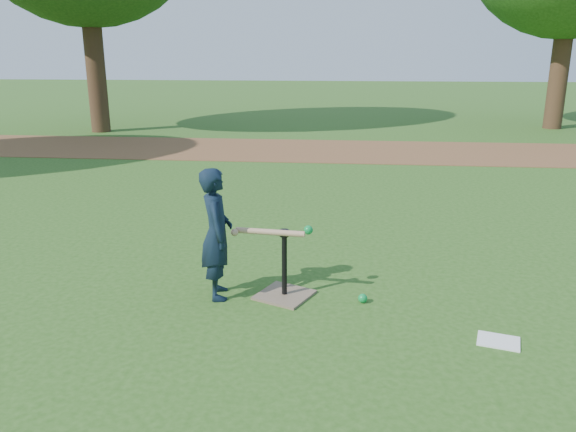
# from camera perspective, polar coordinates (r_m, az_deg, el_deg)

# --- Properties ---
(ground) EXTENTS (80.00, 80.00, 0.00)m
(ground) POSITION_cam_1_polar(r_m,az_deg,el_deg) (5.24, -2.11, -6.98)
(ground) COLOR #285116
(ground) RESTS_ON ground
(dirt_strip) EXTENTS (24.00, 3.00, 0.01)m
(dirt_strip) POSITION_cam_1_polar(r_m,az_deg,el_deg) (12.45, 2.76, 6.69)
(dirt_strip) COLOR brown
(dirt_strip) RESTS_ON ground
(child) EXTENTS (0.37, 0.48, 1.15)m
(child) POSITION_cam_1_polar(r_m,az_deg,el_deg) (4.84, -7.27, -1.80)
(child) COLOR black
(child) RESTS_ON ground
(wiffle_ball_ground) EXTENTS (0.08, 0.08, 0.08)m
(wiffle_ball_ground) POSITION_cam_1_polar(r_m,az_deg,el_deg) (4.90, 7.60, -8.28)
(wiffle_ball_ground) COLOR #0C8E3C
(wiffle_ball_ground) RESTS_ON ground
(clipboard) EXTENTS (0.35, 0.30, 0.01)m
(clipboard) POSITION_cam_1_polar(r_m,az_deg,el_deg) (4.54, 20.60, -11.81)
(clipboard) COLOR white
(clipboard) RESTS_ON ground
(batting_tee) EXTENTS (0.57, 0.57, 0.61)m
(batting_tee) POSITION_cam_1_polar(r_m,az_deg,el_deg) (4.96, -0.37, -6.97)
(batting_tee) COLOR #79634C
(batting_tee) RESTS_ON ground
(swing_action) EXTENTS (0.69, 0.23, 0.08)m
(swing_action) POSITION_cam_1_polar(r_m,az_deg,el_deg) (4.80, -1.38, -1.61)
(swing_action) COLOR tan
(swing_action) RESTS_ON ground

